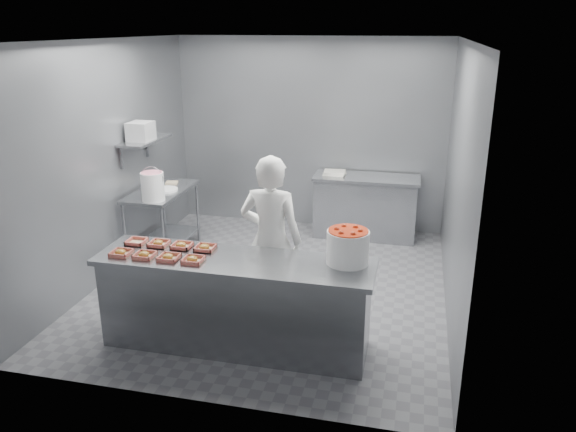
% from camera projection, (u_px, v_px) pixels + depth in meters
% --- Properties ---
extents(floor, '(4.50, 4.50, 0.00)m').
position_uv_depth(floor, '(272.00, 285.00, 6.70)').
color(floor, '#4C4C51').
rests_on(floor, ground).
extents(ceiling, '(4.50, 4.50, 0.00)m').
position_uv_depth(ceiling, '(270.00, 39.00, 5.79)').
color(ceiling, white).
rests_on(ceiling, wall_back).
extents(wall_back, '(4.00, 0.04, 2.80)m').
position_uv_depth(wall_back, '(310.00, 135.00, 8.32)').
color(wall_back, slate).
rests_on(wall_back, ground).
extents(wall_left, '(0.04, 4.50, 2.80)m').
position_uv_depth(wall_left, '(109.00, 162.00, 6.68)').
color(wall_left, slate).
rests_on(wall_left, ground).
extents(wall_right, '(0.04, 4.50, 2.80)m').
position_uv_depth(wall_right, '(457.00, 182.00, 5.82)').
color(wall_right, slate).
rests_on(wall_right, ground).
extents(service_counter, '(2.60, 0.70, 0.90)m').
position_uv_depth(service_counter, '(236.00, 302.00, 5.31)').
color(service_counter, slate).
rests_on(service_counter, ground).
extents(prep_table, '(0.60, 1.20, 0.90)m').
position_uv_depth(prep_table, '(163.00, 212.00, 7.42)').
color(prep_table, slate).
rests_on(prep_table, ground).
extents(back_counter, '(1.50, 0.60, 0.90)m').
position_uv_depth(back_counter, '(365.00, 206.00, 8.11)').
color(back_counter, slate).
rests_on(back_counter, ground).
extents(wall_shelf, '(0.35, 0.90, 0.03)m').
position_uv_depth(wall_shelf, '(145.00, 140.00, 7.14)').
color(wall_shelf, slate).
rests_on(wall_shelf, wall_left).
extents(tray_0, '(0.19, 0.18, 0.06)m').
position_uv_depth(tray_0, '(121.00, 253.00, 5.25)').
color(tray_0, tan).
rests_on(tray_0, service_counter).
extents(tray_1, '(0.19, 0.18, 0.06)m').
position_uv_depth(tray_1, '(145.00, 255.00, 5.20)').
color(tray_1, tan).
rests_on(tray_1, service_counter).
extents(tray_2, '(0.19, 0.18, 0.06)m').
position_uv_depth(tray_2, '(169.00, 257.00, 5.14)').
color(tray_2, tan).
rests_on(tray_2, service_counter).
extents(tray_3, '(0.19, 0.18, 0.06)m').
position_uv_depth(tray_3, '(193.00, 260.00, 5.09)').
color(tray_3, tan).
rests_on(tray_3, service_counter).
extents(tray_4, '(0.19, 0.18, 0.04)m').
position_uv_depth(tray_4, '(137.00, 242.00, 5.52)').
color(tray_4, tan).
rests_on(tray_4, service_counter).
extents(tray_5, '(0.19, 0.18, 0.06)m').
position_uv_depth(tray_5, '(159.00, 243.00, 5.47)').
color(tray_5, tan).
rests_on(tray_5, service_counter).
extents(tray_6, '(0.19, 0.18, 0.06)m').
position_uv_depth(tray_6, '(182.00, 245.00, 5.42)').
color(tray_6, tan).
rests_on(tray_6, service_counter).
extents(tray_7, '(0.19, 0.18, 0.06)m').
position_uv_depth(tray_7, '(205.00, 248.00, 5.37)').
color(tray_7, tan).
rests_on(tray_7, service_counter).
extents(worker, '(0.66, 0.44, 1.76)m').
position_uv_depth(worker, '(271.00, 240.00, 5.68)').
color(worker, white).
rests_on(worker, ground).
extents(strawberry_tub, '(0.38, 0.38, 0.32)m').
position_uv_depth(strawberry_tub, '(348.00, 246.00, 5.03)').
color(strawberry_tub, white).
rests_on(strawberry_tub, service_counter).
extents(glaze_bucket, '(0.29, 0.28, 0.43)m').
position_uv_depth(glaze_bucket, '(153.00, 186.00, 6.83)').
color(glaze_bucket, white).
rests_on(glaze_bucket, prep_table).
extents(bucket_lid, '(0.35, 0.35, 0.03)m').
position_uv_depth(bucket_lid, '(165.00, 190.00, 7.29)').
color(bucket_lid, white).
rests_on(bucket_lid, prep_table).
extents(rag, '(0.18, 0.16, 0.02)m').
position_uv_depth(rag, '(172.00, 183.00, 7.62)').
color(rag, '#CCB28C').
rests_on(rag, prep_table).
extents(appliance, '(0.27, 0.31, 0.23)m').
position_uv_depth(appliance, '(141.00, 131.00, 7.02)').
color(appliance, gray).
rests_on(appliance, wall_shelf).
extents(paper_stack, '(0.32, 0.24, 0.06)m').
position_uv_depth(paper_stack, '(335.00, 173.00, 8.05)').
color(paper_stack, silver).
rests_on(paper_stack, back_counter).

